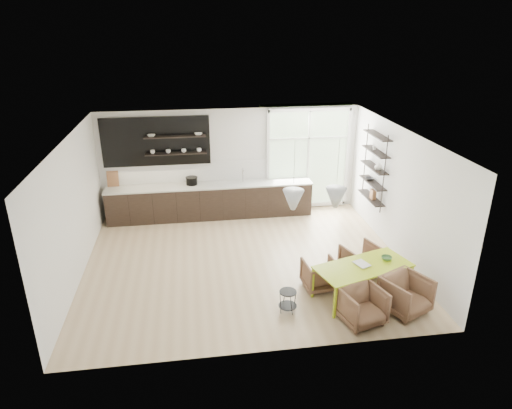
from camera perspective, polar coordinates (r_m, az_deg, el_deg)
name	(u,v)px	position (r m, az deg, el deg)	size (l,w,h in m)	color
room	(263,183)	(10.79, 0.86, 2.65)	(7.02, 6.01, 2.91)	beige
kitchen_run	(207,196)	(12.47, -6.12, 1.04)	(5.54, 0.69, 2.75)	black
right_shelving	(374,170)	(11.56, 14.57, 4.25)	(0.26, 1.22, 1.90)	black
dining_table	(363,268)	(9.10, 13.25, -7.71)	(2.02, 1.34, 0.68)	#AFCD1A
armchair_back_left	(320,274)	(9.38, 7.96, -8.65)	(0.64, 0.66, 0.60)	brown
armchair_back_right	(361,260)	(9.96, 13.02, -6.83)	(0.72, 0.74, 0.67)	brown
armchair_front_left	(362,305)	(8.54, 13.08, -12.19)	(0.72, 0.74, 0.67)	brown
armchair_front_right	(406,295)	(9.02, 18.21, -10.64)	(0.75, 0.78, 0.71)	brown
wire_stool	(288,298)	(8.64, 4.00, -11.63)	(0.34, 0.34, 0.43)	black
table_book	(357,265)	(9.03, 12.53, -7.45)	(0.23, 0.31, 0.03)	white
table_bowl	(387,258)	(9.39, 16.01, -6.46)	(0.21, 0.21, 0.06)	#497A47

